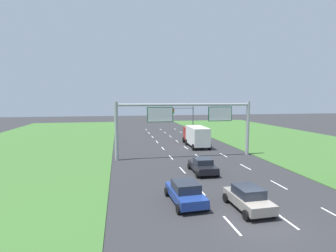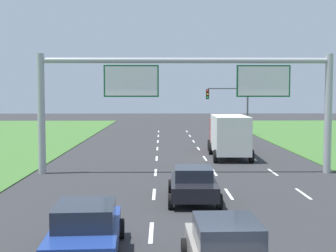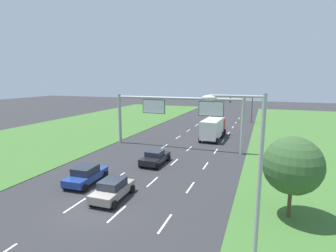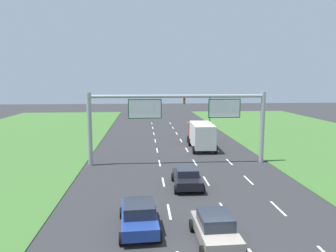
# 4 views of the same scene
# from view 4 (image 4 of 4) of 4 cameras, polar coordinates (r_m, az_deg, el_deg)

# --- Properties ---
(lane_dashes_inner_left) EXTENTS (0.14, 68.40, 0.01)m
(lane_dashes_inner_left) POSITION_cam_4_polar(r_m,az_deg,el_deg) (29.59, -1.18, -7.95)
(lane_dashes_inner_left) COLOR white
(lane_dashes_inner_left) RESTS_ON ground_plane
(lane_dashes_inner_right) EXTENTS (0.14, 68.40, 0.01)m
(lane_dashes_inner_right) POSITION_cam_4_polar(r_m,az_deg,el_deg) (29.97, 5.58, -7.77)
(lane_dashes_inner_right) COLOR white
(lane_dashes_inner_right) RESTS_ON ground_plane
(lane_dashes_slip) EXTENTS (0.14, 68.40, 0.01)m
(lane_dashes_slip) POSITION_cam_4_polar(r_m,az_deg,el_deg) (30.75, 12.08, -7.50)
(lane_dashes_slip) COLOR white
(lane_dashes_slip) RESTS_ON ground_plane
(car_near_red) EXTENTS (2.26, 4.24, 1.48)m
(car_near_red) POSITION_cam_4_polar(r_m,az_deg,el_deg) (25.42, 3.33, -8.92)
(car_near_red) COLOR black
(car_near_red) RESTS_ON ground_plane
(car_lead_silver) EXTENTS (2.36, 4.42, 1.55)m
(car_lead_silver) POSITION_cam_4_polar(r_m,az_deg,el_deg) (18.62, -5.08, -15.29)
(car_lead_silver) COLOR navy
(car_lead_silver) RESTS_ON ground_plane
(car_mid_lane) EXTENTS (2.18, 4.02, 1.54)m
(car_mid_lane) POSITION_cam_4_polar(r_m,az_deg,el_deg) (17.34, 8.22, -17.20)
(car_mid_lane) COLOR gray
(car_mid_lane) RESTS_ON ground_plane
(box_truck) EXTENTS (2.87, 7.98, 3.09)m
(box_truck) POSITION_cam_4_polar(r_m,az_deg,el_deg) (39.47, 5.76, -1.43)
(box_truck) COLOR #B21E19
(box_truck) RESTS_ON ground_plane
(sign_gantry) EXTENTS (17.24, 0.44, 7.00)m
(sign_gantry) POSITION_cam_4_polar(r_m,az_deg,el_deg) (31.51, 2.01, 2.08)
(sign_gantry) COLOR #9EA0A5
(sign_gantry) RESTS_ON ground_plane
(traffic_light_mast) EXTENTS (4.76, 0.49, 5.60)m
(traffic_light_mast) POSITION_cam_4_polar(r_m,az_deg,el_deg) (57.11, 5.41, 3.70)
(traffic_light_mast) COLOR #47494F
(traffic_light_mast) RESTS_ON ground_plane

